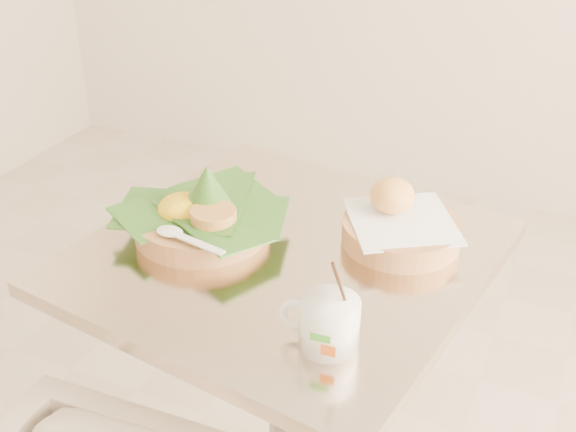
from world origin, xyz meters
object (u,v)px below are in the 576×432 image
at_px(rice_basket, 201,213).
at_px(coffee_mug, 328,322).
at_px(bread_basket, 399,225).
at_px(cafe_table, 285,342).

xyz_separation_m(rice_basket, coffee_mug, (0.34, -0.21, -0.00)).
height_order(rice_basket, bread_basket, rice_basket).
distance_m(cafe_table, bread_basket, 0.34).
xyz_separation_m(cafe_table, coffee_mug, (0.17, -0.22, 0.26)).
distance_m(rice_basket, bread_basket, 0.38).
xyz_separation_m(cafe_table, bread_basket, (0.18, 0.12, 0.25)).
distance_m(cafe_table, coffee_mug, 0.38).
relative_size(cafe_table, rice_basket, 2.47).
bearing_deg(bread_basket, cafe_table, -147.09).
bearing_deg(rice_basket, bread_basket, 19.56).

